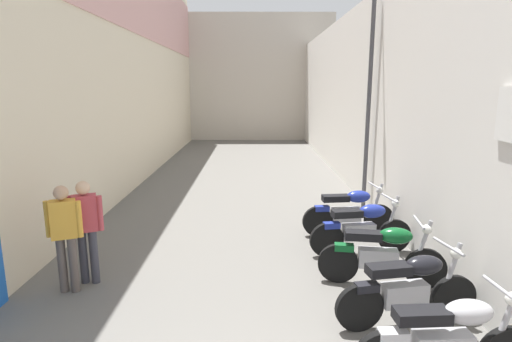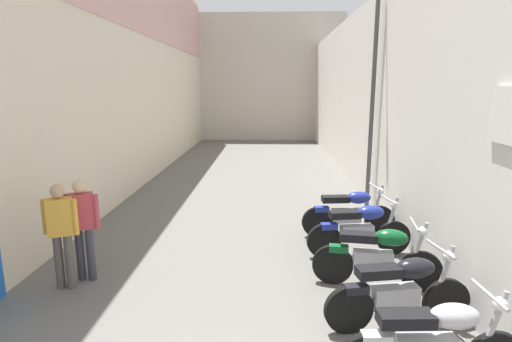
% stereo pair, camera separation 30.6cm
% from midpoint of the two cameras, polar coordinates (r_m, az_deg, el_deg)
% --- Properties ---
extents(ground_plane, '(37.34, 37.34, 0.00)m').
position_cam_midpoint_polar(ground_plane, '(10.35, -0.79, -4.62)').
color(ground_plane, '#66635E').
extents(building_left, '(0.45, 21.34, 7.90)m').
position_cam_midpoint_polar(building_left, '(12.53, -16.47, 16.19)').
color(building_left, beige).
rests_on(building_left, ground).
extents(building_right, '(0.45, 21.34, 5.09)m').
position_cam_midpoint_polar(building_right, '(12.27, 15.62, 9.58)').
color(building_right, silver).
rests_on(building_right, ground).
extents(building_far_end, '(9.28, 2.00, 6.73)m').
position_cam_midpoint_polar(building_far_end, '(23.60, 0.72, 12.78)').
color(building_far_end, beige).
rests_on(building_far_end, ground).
extents(motorcycle_third, '(1.84, 0.58, 1.04)m').
position_cam_midpoint_polar(motorcycle_third, '(5.46, 20.99, -15.25)').
color(motorcycle_third, black).
rests_on(motorcycle_third, ground).
extents(motorcycle_fourth, '(1.84, 0.58, 1.04)m').
position_cam_midpoint_polar(motorcycle_fourth, '(6.37, 17.88, -11.07)').
color(motorcycle_fourth, black).
rests_on(motorcycle_fourth, ground).
extents(motorcycle_fifth, '(1.84, 0.58, 1.04)m').
position_cam_midpoint_polar(motorcycle_fifth, '(7.41, 15.45, -7.69)').
color(motorcycle_fifth, black).
rests_on(motorcycle_fifth, ground).
extents(motorcycle_sixth, '(1.85, 0.58, 1.04)m').
position_cam_midpoint_polar(motorcycle_sixth, '(8.30, 13.90, -5.49)').
color(motorcycle_sixth, black).
rests_on(motorcycle_sixth, ground).
extents(pedestrian_mid_alley, '(0.52, 0.31, 1.57)m').
position_cam_midpoint_polar(pedestrian_mid_alley, '(6.46, -24.26, -7.30)').
color(pedestrian_mid_alley, '#564C47').
rests_on(pedestrian_mid_alley, ground).
extents(pedestrian_further_down, '(0.52, 0.32, 1.57)m').
position_cam_midpoint_polar(pedestrian_further_down, '(6.61, -21.74, -6.66)').
color(pedestrian_further_down, '#383842').
rests_on(pedestrian_further_down, ground).
extents(street_lamp, '(0.79, 0.18, 5.18)m').
position_cam_midpoint_polar(street_lamp, '(9.94, 16.43, 11.74)').
color(street_lamp, '#47474C').
rests_on(street_lamp, ground).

